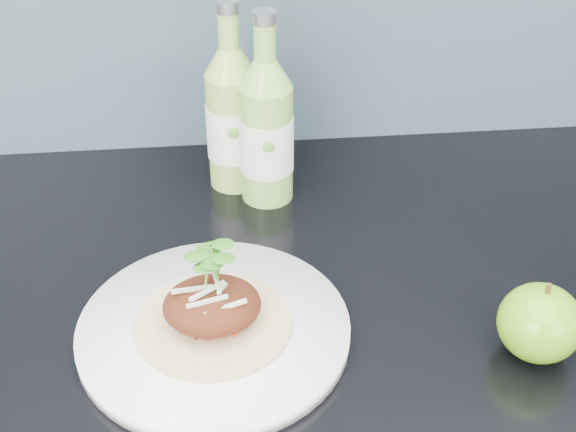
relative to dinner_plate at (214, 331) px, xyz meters
name	(u,v)px	position (x,y,z in m)	size (l,w,h in m)	color
dinner_plate	(214,331)	(0.00, 0.00, 0.00)	(0.33, 0.33, 0.02)	white
pork_taco	(212,303)	(0.00, 0.00, 0.04)	(0.16, 0.16, 0.10)	tan
green_apple	(540,323)	(0.31, -0.05, 0.03)	(0.10, 0.10, 0.09)	#4D9310
cider_bottle_left	(233,118)	(0.03, 0.28, 0.08)	(0.07, 0.07, 0.24)	#92BD4E
cider_bottle_right	(266,131)	(0.07, 0.25, 0.08)	(0.07, 0.07, 0.24)	#85BA4D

